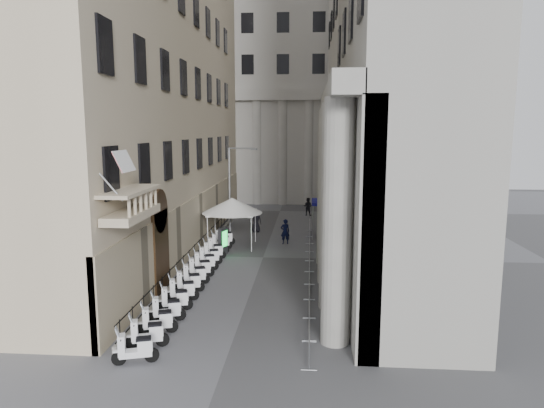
{
  "coord_description": "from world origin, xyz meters",
  "views": [
    {
      "loc": [
        3.12,
        -13.16,
        8.77
      ],
      "look_at": [
        0.99,
        14.34,
        4.5
      ],
      "focal_mm": 32.0,
      "sensor_mm": 36.0,
      "label": 1
    }
  ],
  "objects_px": {
    "scooter_0": "(136,363)",
    "street_lamp": "(233,187)",
    "info_kiosk": "(223,241)",
    "security_tent": "(233,206)",
    "pedestrian_b": "(308,207)",
    "pedestrian_a": "(285,232)"
  },
  "relations": [
    {
      "from": "info_kiosk",
      "to": "pedestrian_b",
      "type": "xyz_separation_m",
      "value": [
        5.85,
        16.35,
        -0.07
      ]
    },
    {
      "from": "street_lamp",
      "to": "info_kiosk",
      "type": "xyz_separation_m",
      "value": [
        -0.12,
        -3.7,
        -3.38
      ]
    },
    {
      "from": "info_kiosk",
      "to": "pedestrian_a",
      "type": "relative_size",
      "value": 1.01
    },
    {
      "from": "street_lamp",
      "to": "pedestrian_b",
      "type": "relative_size",
      "value": 4.03
    },
    {
      "from": "scooter_0",
      "to": "info_kiosk",
      "type": "xyz_separation_m",
      "value": [
        0.47,
        16.0,
        0.99
      ]
    },
    {
      "from": "security_tent",
      "to": "pedestrian_a",
      "type": "distance_m",
      "value": 4.56
    },
    {
      "from": "scooter_0",
      "to": "pedestrian_b",
      "type": "relative_size",
      "value": 0.82
    },
    {
      "from": "street_lamp",
      "to": "info_kiosk",
      "type": "distance_m",
      "value": 5.02
    },
    {
      "from": "scooter_0",
      "to": "pedestrian_a",
      "type": "xyz_separation_m",
      "value": [
        4.64,
        19.74,
        0.97
      ]
    },
    {
      "from": "scooter_0",
      "to": "info_kiosk",
      "type": "relative_size",
      "value": 0.76
    },
    {
      "from": "scooter_0",
      "to": "info_kiosk",
      "type": "distance_m",
      "value": 16.04
    },
    {
      "from": "security_tent",
      "to": "street_lamp",
      "type": "bearing_deg",
      "value": 98.12
    },
    {
      "from": "scooter_0",
      "to": "street_lamp",
      "type": "relative_size",
      "value": 0.2
    },
    {
      "from": "security_tent",
      "to": "street_lamp",
      "type": "height_order",
      "value": "street_lamp"
    },
    {
      "from": "security_tent",
      "to": "scooter_0",
      "type": "bearing_deg",
      "value": -92.27
    },
    {
      "from": "street_lamp",
      "to": "pedestrian_b",
      "type": "height_order",
      "value": "street_lamp"
    },
    {
      "from": "security_tent",
      "to": "pedestrian_a",
      "type": "height_order",
      "value": "security_tent"
    },
    {
      "from": "security_tent",
      "to": "pedestrian_a",
      "type": "xyz_separation_m",
      "value": [
        3.9,
        1.03,
        -2.12
      ]
    },
    {
      "from": "pedestrian_b",
      "to": "scooter_0",
      "type": "bearing_deg",
      "value": 96.44
    },
    {
      "from": "scooter_0",
      "to": "security_tent",
      "type": "xyz_separation_m",
      "value": [
        0.74,
        18.7,
        3.09
      ]
    },
    {
      "from": "scooter_0",
      "to": "info_kiosk",
      "type": "height_order",
      "value": "info_kiosk"
    },
    {
      "from": "pedestrian_b",
      "to": "info_kiosk",
      "type": "bearing_deg",
      "value": 87.81
    }
  ]
}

